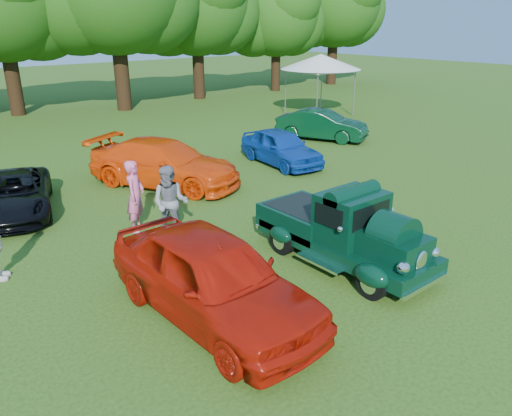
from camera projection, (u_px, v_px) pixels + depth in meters
ground at (312, 269)px, 11.61m from camera, size 120.00×120.00×0.00m
hero_pickup at (343, 232)px, 11.71m from camera, size 2.14×4.59×1.79m
red_convertible at (213, 277)px, 9.48m from camera, size 2.20×5.12×1.72m
back_car_black at (14, 194)px, 14.74m from camera, size 3.27×4.76×1.21m
back_car_orange at (164, 163)px, 17.23m from camera, size 4.47×5.85×1.58m
back_car_blue at (281, 147)px, 19.81m from camera, size 2.13×4.25×1.39m
back_car_green at (322, 125)px, 23.92m from camera, size 3.22×4.52×1.42m
spectator_pink at (135, 196)px, 13.44m from camera, size 0.85×0.84×1.97m
spectator_grey at (170, 203)px, 12.95m from camera, size 1.20×1.20×1.97m
canopy_tent at (321, 62)px, 29.34m from camera, size 5.12×5.12×3.56m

